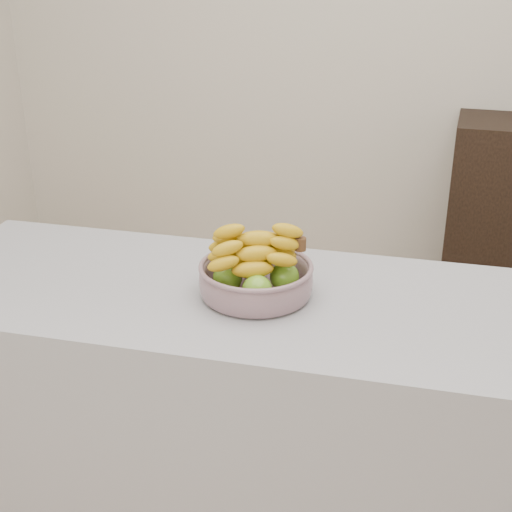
{
  "coord_description": "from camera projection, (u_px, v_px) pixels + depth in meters",
  "views": [
    {
      "loc": [
        0.2,
        -1.53,
        1.67
      ],
      "look_at": [
        -0.16,
        -0.07,
        1.0
      ],
      "focal_mm": 50.0,
      "sensor_mm": 36.0,
      "label": 1
    }
  ],
  "objects": [
    {
      "name": "cabinet",
      "position": [
        504.0,
        220.0,
        3.34
      ],
      "size": [
        0.54,
        0.44,
        0.93
      ],
      "primitive_type": "cube",
      "rotation": [
        0.0,
        0.0,
        -0.06
      ],
      "color": "black",
      "rests_on": "ground"
    },
    {
      "name": "counter",
      "position": [
        315.0,
        456.0,
        1.84
      ],
      "size": [
        2.0,
        0.6,
        0.9
      ],
      "primitive_type": "cube",
      "color": "#9A9BA2",
      "rests_on": "ground"
    },
    {
      "name": "fruit_bowl",
      "position": [
        256.0,
        275.0,
        1.67
      ],
      "size": [
        0.27,
        0.27,
        0.16
      ],
      "rotation": [
        0.0,
        0.0,
        0.28
      ],
      "color": "#8A95A6",
      "rests_on": "counter"
    }
  ]
}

